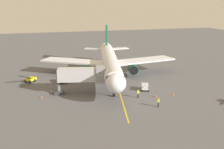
{
  "coord_description": "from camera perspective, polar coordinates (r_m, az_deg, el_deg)",
  "views": [
    {
      "loc": [
        16.5,
        62.63,
        17.77
      ],
      "look_at": [
        0.25,
        9.36,
        3.0
      ],
      "focal_mm": 43.5,
      "sensor_mm": 36.0,
      "label": 1
    }
  ],
  "objects": [
    {
      "name": "baggage_cart_starboard_side",
      "position": [
        57.21,
        6.94,
        -2.66
      ],
      "size": [
        2.34,
        2.94,
        1.27
      ],
      "color": "white",
      "rests_on": "ground"
    },
    {
      "name": "ground_plane",
      "position": [
        67.16,
        -2.12,
        -0.5
      ],
      "size": [
        220.0,
        220.0,
        0.0
      ],
      "primitive_type": "plane",
      "color": "#565659"
    },
    {
      "name": "airplane",
      "position": [
        65.43,
        -0.49,
        2.7
      ],
      "size": [
        33.9,
        39.95,
        11.5
      ],
      "color": "silver",
      "rests_on": "ground"
    },
    {
      "name": "safety_cone_wing_port",
      "position": [
        53.61,
        9.15,
        -4.39
      ],
      "size": [
        0.32,
        0.32,
        0.55
      ],
      "primitive_type": "cone",
      "color": "#F2590F",
      "rests_on": "ground"
    },
    {
      "name": "apron_lead_in_line",
      "position": [
        60.61,
        1.14,
        -2.19
      ],
      "size": [
        9.29,
        39.02,
        0.01
      ],
      "primitive_type": "cube",
      "rotation": [
        0.0,
        0.0,
        -0.23
      ],
      "color": "yellow",
      "rests_on": "ground"
    },
    {
      "name": "ground_crew_loader",
      "position": [
        52.53,
        5.52,
        -3.97
      ],
      "size": [
        0.44,
        0.33,
        1.71
      ],
      "color": "#23232D",
      "rests_on": "ground"
    },
    {
      "name": "baggage_cart_rear_apron",
      "position": [
        63.13,
        -10.45,
        -1.13
      ],
      "size": [
        1.89,
        2.79,
        1.27
      ],
      "color": "black",
      "rests_on": "ground"
    },
    {
      "name": "safety_cone_nose_right",
      "position": [
        53.91,
        -14.58,
        -4.58
      ],
      "size": [
        0.32,
        0.32,
        0.55
      ],
      "primitive_type": "cone",
      "color": "#F2590F",
      "rests_on": "ground"
    },
    {
      "name": "belt_loader_portside",
      "position": [
        65.34,
        -16.82,
        -0.93
      ],
      "size": [
        3.85,
        4.28,
        2.32
      ],
      "color": "yellow",
      "rests_on": "ground"
    },
    {
      "name": "safety_cone_nose_left",
      "position": [
        55.17,
        12.69,
        -4.01
      ],
      "size": [
        0.32,
        0.32,
        0.55
      ],
      "primitive_type": "cone",
      "color": "#F2590F",
      "rests_on": "ground"
    },
    {
      "name": "ground_crew_marshaller",
      "position": [
        48.47,
        9.74,
        -5.76
      ],
      "size": [
        0.46,
        0.38,
        1.71
      ],
      "color": "#23232D",
      "rests_on": "ground"
    },
    {
      "name": "jet_bridge",
      "position": [
        54.43,
        -5.43,
        -0.13
      ],
      "size": [
        11.49,
        5.18,
        5.4
      ],
      "color": "#B7B7BC",
      "rests_on": "ground"
    },
    {
      "name": "ground_crew_wing_walker",
      "position": [
        71.81,
        -7.46,
        1.13
      ],
      "size": [
        0.46,
        0.37,
        1.71
      ],
      "color": "#23232D",
      "rests_on": "ground"
    }
  ]
}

